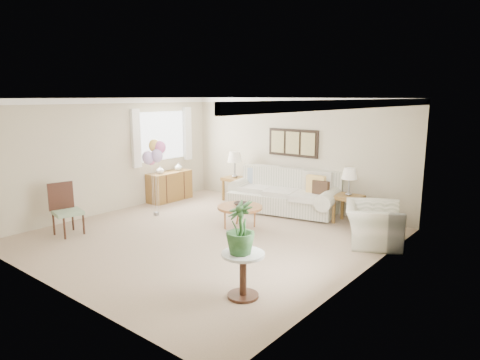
% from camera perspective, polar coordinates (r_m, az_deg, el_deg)
% --- Properties ---
extents(ground_plane, '(6.00, 6.00, 0.00)m').
position_cam_1_polar(ground_plane, '(8.27, -4.26, -7.53)').
color(ground_plane, tan).
extents(room_shell, '(6.04, 6.04, 2.60)m').
position_cam_1_polar(room_shell, '(8.05, -4.55, 3.84)').
color(room_shell, '#C0B798').
rests_on(room_shell, ground).
extents(wall_art_triptych, '(1.35, 0.06, 0.65)m').
position_cam_1_polar(wall_art_triptych, '(10.25, 7.07, 4.94)').
color(wall_art_triptych, black).
rests_on(wall_art_triptych, ground).
extents(sofa, '(2.86, 1.47, 0.99)m').
position_cam_1_polar(sofa, '(9.92, 5.97, -2.05)').
color(sofa, silver).
rests_on(sofa, ground).
extents(end_table_left, '(0.55, 0.50, 0.60)m').
position_cam_1_polar(end_table_left, '(10.93, -0.69, -0.14)').
color(end_table_left, olive).
rests_on(end_table_left, ground).
extents(end_table_right, '(0.55, 0.50, 0.60)m').
position_cam_1_polar(end_table_right, '(9.24, 14.24, -2.59)').
color(end_table_right, olive).
rests_on(end_table_right, ground).
extents(lamp_left, '(0.37, 0.37, 0.66)m').
position_cam_1_polar(lamp_left, '(10.83, -0.70, 2.98)').
color(lamp_left, gray).
rests_on(lamp_left, end_table_left).
extents(lamp_right, '(0.33, 0.33, 0.59)m').
position_cam_1_polar(lamp_right, '(9.13, 14.40, 0.72)').
color(lamp_right, gray).
rests_on(lamp_right, end_table_right).
extents(coffee_table, '(0.91, 0.91, 0.46)m').
position_cam_1_polar(coffee_table, '(8.64, -0.01, -3.73)').
color(coffee_table, brown).
rests_on(coffee_table, ground).
extents(decor_bowl, '(0.36, 0.36, 0.07)m').
position_cam_1_polar(decor_bowl, '(8.65, 0.10, -3.23)').
color(decor_bowl, '#312926').
rests_on(decor_bowl, coffee_table).
extents(armchair, '(1.35, 1.42, 0.72)m').
position_cam_1_polar(armchair, '(8.14, 17.32, -5.66)').
color(armchair, silver).
rests_on(armchair, ground).
extents(side_table, '(0.58, 0.58, 0.62)m').
position_cam_1_polar(side_table, '(5.74, 0.41, -11.12)').
color(side_table, silver).
rests_on(side_table, ground).
extents(potted_plant, '(0.51, 0.51, 0.70)m').
position_cam_1_polar(potted_plant, '(5.56, 0.03, -6.35)').
color(potted_plant, '#1B481C').
rests_on(potted_plant, side_table).
extents(accent_chair, '(0.59, 0.59, 1.01)m').
position_cam_1_polar(accent_chair, '(8.93, -22.25, -3.45)').
color(accent_chair, gray).
rests_on(accent_chair, ground).
extents(credenza, '(0.46, 1.20, 0.74)m').
position_cam_1_polar(credenza, '(11.11, -9.38, -0.82)').
color(credenza, olive).
rests_on(credenza, ground).
extents(vase_white, '(0.23, 0.23, 0.20)m').
position_cam_1_polar(vase_white, '(10.81, -10.60, 1.34)').
color(vase_white, silver).
rests_on(vase_white, credenza).
extents(vase_sage, '(0.21, 0.21, 0.20)m').
position_cam_1_polar(vase_sage, '(11.21, -8.22, 1.78)').
color(vase_sage, silver).
rests_on(vase_sage, credenza).
extents(balloon_cluster, '(0.44, 0.50, 1.72)m').
position_cam_1_polar(balloon_cluster, '(9.56, -11.39, 3.50)').
color(balloon_cluster, gray).
rests_on(balloon_cluster, ground).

